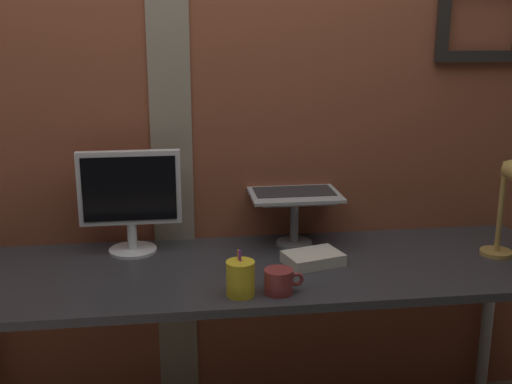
# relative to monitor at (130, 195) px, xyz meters

# --- Properties ---
(brick_wall_back) EXTENTS (3.48, 0.16, 2.64)m
(brick_wall_back) POSITION_rel_monitor_xyz_m (0.33, 0.18, 0.33)
(brick_wall_back) COLOR brown
(brick_wall_back) RESTS_ON ground_plane
(desk) EXTENTS (2.21, 0.67, 0.76)m
(desk) POSITION_rel_monitor_xyz_m (0.46, -0.21, -0.30)
(desk) COLOR #333338
(desk) RESTS_ON ground_plane
(monitor) EXTENTS (0.38, 0.18, 0.39)m
(monitor) POSITION_rel_monitor_xyz_m (0.00, 0.00, 0.00)
(monitor) COLOR white
(monitor) RESTS_ON desk
(laptop_stand) EXTENTS (0.28, 0.22, 0.20)m
(laptop_stand) POSITION_rel_monitor_xyz_m (0.63, 0.00, -0.09)
(laptop_stand) COLOR gray
(laptop_stand) RESTS_ON desk
(laptop) EXTENTS (0.35, 0.29, 0.20)m
(laptop) POSITION_rel_monitor_xyz_m (0.63, 0.06, 0.02)
(laptop) COLOR #ADB2B7
(laptop) RESTS_ON laptop_stand
(desk_lamp) EXTENTS (0.12, 0.20, 0.37)m
(desk_lamp) POSITION_rel_monitor_xyz_m (1.36, -0.27, 0.01)
(desk_lamp) COLOR tan
(desk_lamp) RESTS_ON desk
(pen_cup) EXTENTS (0.09, 0.09, 0.15)m
(pen_cup) POSITION_rel_monitor_xyz_m (0.36, -0.45, -0.17)
(pen_cup) COLOR yellow
(pen_cup) RESTS_ON desk
(coffee_mug) EXTENTS (0.13, 0.09, 0.08)m
(coffee_mug) POSITION_rel_monitor_xyz_m (0.49, -0.45, -0.19)
(coffee_mug) COLOR maroon
(coffee_mug) RESTS_ON desk
(paper_clutter_stack) EXTENTS (0.23, 0.19, 0.04)m
(paper_clutter_stack) POSITION_rel_monitor_xyz_m (0.65, -0.21, -0.21)
(paper_clutter_stack) COLOR silver
(paper_clutter_stack) RESTS_ON desk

